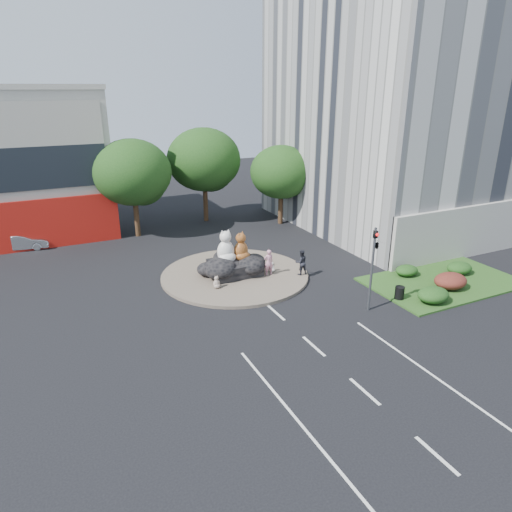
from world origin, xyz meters
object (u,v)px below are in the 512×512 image
at_px(kitten_calico, 216,282).
at_px(cat_tabby, 241,246).
at_px(kitten_white, 272,266).
at_px(pedestrian_dark, 301,262).
at_px(pedestrian_pink, 269,262).
at_px(cat_white, 226,246).
at_px(litter_bin, 400,293).
at_px(parked_car, 21,242).

bearing_deg(kitten_calico, cat_tabby, 34.98).
xyz_separation_m(kitten_white, pedestrian_dark, (1.55, -1.32, 0.50)).
height_order(kitten_calico, pedestrian_pink, pedestrian_pink).
bearing_deg(cat_white, litter_bin, -47.91).
bearing_deg(pedestrian_pink, pedestrian_dark, 160.63).
height_order(kitten_calico, kitten_white, kitten_calico).
xyz_separation_m(kitten_calico, litter_bin, (9.46, -6.14, -0.11)).
relative_size(pedestrian_pink, litter_bin, 2.32).
xyz_separation_m(pedestrian_dark, parked_car, (-17.09, 14.47, -0.41)).
distance_m(pedestrian_dark, litter_bin, 6.73).
xyz_separation_m(cat_tabby, kitten_white, (1.96, -0.78, -1.54)).
relative_size(kitten_calico, kitten_white, 1.13).
bearing_deg(parked_car, cat_white, -126.16).
xyz_separation_m(cat_tabby, litter_bin, (7.00, -7.83, -1.60)).
bearing_deg(kitten_calico, litter_bin, -32.43).
bearing_deg(litter_bin, parked_car, 135.56).
xyz_separation_m(cat_tabby, pedestrian_dark, (3.50, -2.10, -1.03)).
relative_size(kitten_calico, parked_car, 0.21).
distance_m(kitten_white, litter_bin, 8.67).
bearing_deg(pedestrian_pink, parked_car, -37.80).
relative_size(pedestrian_dark, parked_car, 0.43).
distance_m(cat_white, pedestrian_pink, 3.09).
bearing_deg(parked_car, litter_bin, -126.18).
relative_size(cat_white, parked_car, 0.56).
bearing_deg(pedestrian_dark, cat_tabby, -25.81).
xyz_separation_m(cat_white, kitten_calico, (-1.40, -1.78, -1.62)).
xyz_separation_m(kitten_calico, pedestrian_dark, (5.96, -0.42, 0.46)).
bearing_deg(kitten_white, parked_car, 126.01).
bearing_deg(cat_tabby, kitten_white, -52.25).
bearing_deg(pedestrian_dark, litter_bin, 126.61).
bearing_deg(cat_tabby, litter_bin, -78.66).
xyz_separation_m(cat_white, kitten_white, (3.02, -0.88, -1.67)).
bearing_deg(pedestrian_pink, kitten_calico, 10.98).
relative_size(cat_tabby, pedestrian_pink, 1.12).
xyz_separation_m(kitten_calico, parked_car, (-11.13, 14.06, 0.05)).
distance_m(kitten_calico, parked_car, 17.93).
xyz_separation_m(cat_white, pedestrian_pink, (2.55, -1.32, -1.14)).
bearing_deg(pedestrian_dark, parked_car, -35.09).
xyz_separation_m(pedestrian_pink, parked_car, (-15.07, 13.59, -0.43)).
bearing_deg(litter_bin, cat_tabby, 131.82).
relative_size(cat_white, pedestrian_pink, 1.26).
height_order(cat_white, pedestrian_pink, cat_white).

